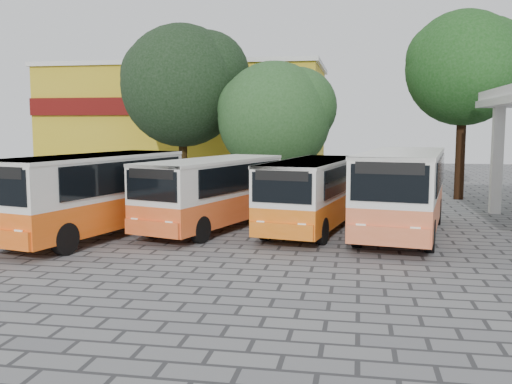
% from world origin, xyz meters
% --- Properties ---
extents(ground, '(90.00, 90.00, 0.00)m').
position_xyz_m(ground, '(0.00, 0.00, 0.00)').
color(ground, '#5F5F61').
rests_on(ground, ground).
extents(shophouse_block, '(20.40, 10.40, 8.30)m').
position_xyz_m(shophouse_block, '(-11.00, 25.99, 4.16)').
color(shophouse_block, gold).
rests_on(shophouse_block, ground).
extents(bus_far_left, '(4.26, 8.41, 2.88)m').
position_xyz_m(bus_far_left, '(-7.27, 2.20, 1.67)').
color(bus_far_left, '#F35B11').
rests_on(bus_far_left, ground).
extents(bus_centre_left, '(4.32, 7.82, 2.65)m').
position_xyz_m(bus_centre_left, '(-3.53, 4.43, 1.54)').
color(bus_centre_left, orange).
rests_on(bus_centre_left, ground).
extents(bus_centre_right, '(3.52, 7.62, 2.63)m').
position_xyz_m(bus_centre_right, '(0.17, 4.81, 1.52)').
color(bus_centre_right, orange).
rests_on(bus_centre_right, ground).
extents(bus_far_right, '(3.86, 8.63, 2.99)m').
position_xyz_m(bus_far_right, '(3.39, 4.59, 1.73)').
color(bus_far_right, '#E76B3E').
rests_on(bus_far_right, ground).
extents(tree_left, '(7.48, 7.13, 9.76)m').
position_xyz_m(tree_left, '(-8.34, 16.38, 6.43)').
color(tree_left, black).
rests_on(tree_left, ground).
extents(tree_middle, '(6.44, 6.13, 7.36)m').
position_xyz_m(tree_middle, '(-2.66, 14.76, 4.49)').
color(tree_middle, '#453120').
rests_on(tree_middle, ground).
extents(tree_right, '(6.24, 5.95, 9.83)m').
position_xyz_m(tree_right, '(7.18, 15.39, 7.04)').
color(tree_right, black).
rests_on(tree_right, ground).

